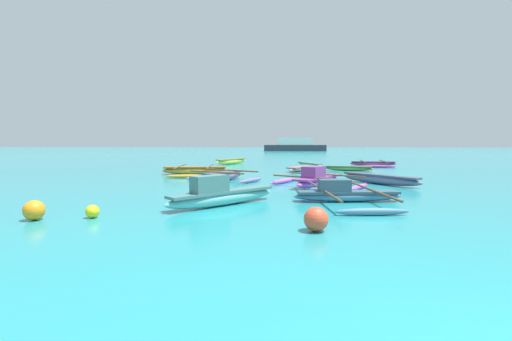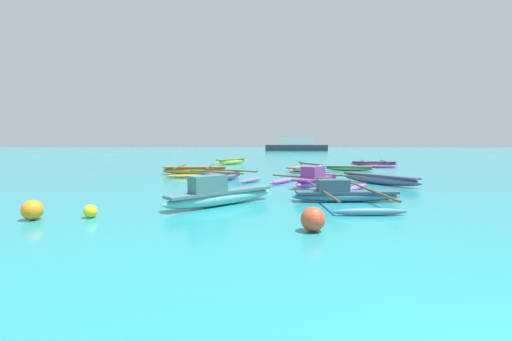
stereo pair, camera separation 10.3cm
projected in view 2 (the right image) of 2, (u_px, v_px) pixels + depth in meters
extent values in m
ellipsoid|color=gold|center=(195.00, 171.00, 19.79)|extent=(3.88, 1.15, 0.46)
cube|color=olive|center=(195.00, 167.00, 19.78)|extent=(3.57, 1.09, 0.08)
cylinder|color=brown|center=(210.00, 166.00, 19.80)|extent=(0.43, 3.96, 0.07)
cylinder|color=brown|center=(180.00, 166.00, 19.75)|extent=(0.43, 3.96, 0.07)
ellipsoid|color=gold|center=(200.00, 170.00, 21.78)|extent=(2.45, 0.42, 0.20)
ellipsoid|color=gold|center=(190.00, 176.00, 17.83)|extent=(2.45, 0.42, 0.20)
ellipsoid|color=#DDA5AC|center=(300.00, 169.00, 22.22)|extent=(1.94, 3.03, 0.31)
cube|color=gray|center=(300.00, 167.00, 22.21)|extent=(1.81, 2.80, 0.08)
ellipsoid|color=#6B9B4D|center=(349.00, 168.00, 22.39)|extent=(3.17, 1.29, 0.30)
cube|color=#486237|center=(349.00, 167.00, 22.38)|extent=(2.93, 1.21, 0.08)
ellipsoid|color=slate|center=(223.00, 176.00, 16.74)|extent=(1.92, 2.78, 0.44)
cube|color=#4D475E|center=(223.00, 172.00, 16.72)|extent=(1.79, 2.57, 0.08)
cylinder|color=brown|center=(231.00, 170.00, 17.25)|extent=(2.84, 1.56, 0.07)
cylinder|color=brown|center=(215.00, 172.00, 16.19)|extent=(2.84, 1.56, 0.07)
ellipsoid|color=slate|center=(199.00, 177.00, 17.58)|extent=(1.05, 1.74, 0.20)
ellipsoid|color=slate|center=(251.00, 180.00, 15.92)|extent=(1.05, 1.74, 0.20)
ellipsoid|color=#60B9B7|center=(222.00, 198.00, 10.20)|extent=(3.10, 3.15, 0.44)
cube|color=#417271|center=(222.00, 192.00, 10.19)|extent=(2.87, 2.91, 0.08)
cube|color=#417271|center=(208.00, 184.00, 9.85)|extent=(1.09, 1.10, 0.48)
ellipsoid|color=teal|center=(346.00, 196.00, 10.81)|extent=(3.49, 0.88, 0.34)
cube|color=#324D5F|center=(346.00, 192.00, 10.80)|extent=(3.22, 0.83, 0.08)
cube|color=#324D5F|center=(333.00, 185.00, 10.77)|extent=(1.01, 0.57, 0.37)
cylinder|color=brown|center=(371.00, 190.00, 10.82)|extent=(0.45, 4.16, 0.07)
cylinder|color=brown|center=(322.00, 191.00, 10.78)|extent=(0.45, 4.16, 0.07)
ellipsoid|color=teal|center=(330.00, 189.00, 12.89)|extent=(1.94, 0.37, 0.20)
ellipsoid|color=teal|center=(370.00, 212.00, 8.74)|extent=(1.94, 0.37, 0.20)
ellipsoid|color=slate|center=(379.00, 179.00, 15.24)|extent=(2.86, 3.39, 0.43)
cube|color=#41465A|center=(379.00, 176.00, 15.22)|extent=(2.65, 3.13, 0.08)
ellipsoid|color=#9C3B81|center=(374.00, 164.00, 26.91)|extent=(3.59, 0.89, 0.35)
cube|color=#622D53|center=(374.00, 162.00, 26.90)|extent=(3.30, 0.84, 0.08)
cylinder|color=brown|center=(384.00, 161.00, 26.74)|extent=(0.57, 3.97, 0.07)
cylinder|color=brown|center=(363.00, 161.00, 27.04)|extent=(0.57, 3.97, 0.07)
ellipsoid|color=#9C3B81|center=(370.00, 163.00, 28.87)|extent=(2.62, 0.52, 0.20)
ellipsoid|color=#9C3B81|center=(378.00, 166.00, 24.96)|extent=(2.62, 0.52, 0.20)
ellipsoid|color=#6BCFA3|center=(310.00, 165.00, 26.37)|extent=(1.81, 3.04, 0.29)
cube|color=#477F66|center=(310.00, 163.00, 26.36)|extent=(1.68, 2.81, 0.08)
ellipsoid|color=#CCD54E|center=(232.00, 161.00, 28.88)|extent=(2.33, 3.69, 0.47)
cube|color=olive|center=(232.00, 159.00, 28.86)|extent=(2.16, 3.41, 0.08)
ellipsoid|color=#D056DB|center=(318.00, 181.00, 14.56)|extent=(2.55, 3.35, 0.42)
cube|color=#7F3C85|center=(318.00, 177.00, 14.55)|extent=(2.37, 3.10, 0.08)
cube|color=#7F3C85|center=(313.00, 172.00, 14.17)|extent=(1.08, 1.18, 0.46)
cylinder|color=brown|center=(326.00, 175.00, 15.17)|extent=(2.98, 1.97, 0.07)
cylinder|color=brown|center=(309.00, 178.00, 13.91)|extent=(2.98, 1.97, 0.07)
ellipsoid|color=#D056DB|center=(283.00, 181.00, 15.61)|extent=(1.30, 1.85, 0.20)
ellipsoid|color=#D056DB|center=(358.00, 187.00, 13.53)|extent=(1.30, 1.85, 0.20)
sphere|color=#E54C2D|center=(313.00, 219.00, 7.19)|extent=(0.52, 0.52, 0.52)
sphere|color=orange|center=(32.00, 210.00, 8.26)|extent=(0.49, 0.49, 0.49)
sphere|color=yellow|center=(90.00, 211.00, 8.49)|extent=(0.33, 0.33, 0.33)
cube|color=#2D333D|center=(296.00, 148.00, 70.92)|extent=(12.66, 2.79, 1.27)
cube|color=white|center=(296.00, 141.00, 70.81)|extent=(6.97, 2.37, 1.52)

